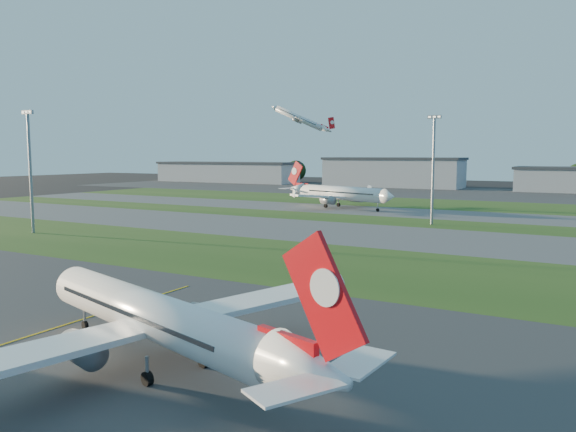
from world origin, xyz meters
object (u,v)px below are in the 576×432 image
Objects in this scene: airliner_taxiing at (340,193)px; light_mast_centre at (433,162)px; airliner_parked at (155,318)px; light_mast_west at (30,163)px.

light_mast_centre is (36.10, -27.63, 10.24)m from airliner_taxiing.
airliner_parked is 100.96m from light_mast_centre.
airliner_taxiing is 1.56× the size of light_mast_west.
light_mast_west reaches higher than airliner_parked.
light_mast_centre reaches higher than airliner_taxiing.
light_mast_centre is at bearing 109.32° from airliner_parked.
light_mast_west reaches higher than airliner_taxiing.
light_mast_centre reaches higher than airliner_parked.
light_mast_centre is (-5.02, 100.25, 10.91)m from airliner_parked.
airliner_parked is 87.78m from light_mast_west.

